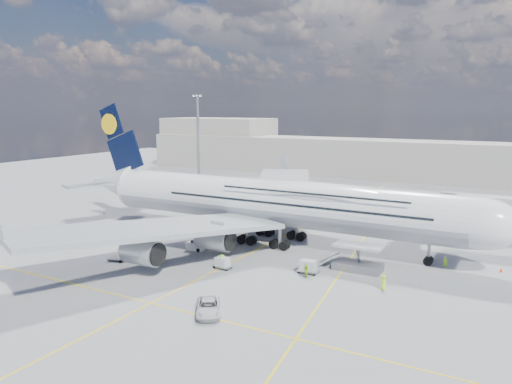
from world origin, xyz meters
The scene contains 31 objects.
ground centered at (0.00, 0.00, 0.00)m, with size 300.00×300.00×0.00m, color gray.
taxi_line_main centered at (0.00, 0.00, 0.01)m, with size 0.25×220.00×0.01m, color yellow.
taxi_line_cross centered at (0.00, -20.00, 0.01)m, with size 120.00×0.25×0.01m, color yellow.
taxi_line_diag centered at (14.00, 10.00, 0.01)m, with size 0.25×100.00×0.01m, color yellow.
airliner centered at (0.26, 10.00, 6.87)m, with size 77.26×79.15×23.71m.
jet_bridge centered at (29.81, 20.94, 6.85)m, with size 18.80×12.10×8.50m.
cargo_loader centered at (16.82, 2.89, 1.25)m, with size 8.53×3.20×3.67m.
light_mast centered at (-40.00, 45.00, 13.21)m, with size 3.00×0.70×25.50m.
terminal centered at (0.00, 95.00, 6.00)m, with size 180.00×16.00×12.00m, color #B2AD9E.
hangar centered at (-70.00, 100.00, 9.00)m, with size 40.00×22.00×18.00m, color #B2AD9E.
dolly_row_a centered at (-15.62, -3.01, 0.89)m, with size 2.84×1.88×1.66m.
dolly_row_b centered at (-15.04, -10.02, 0.31)m, with size 3.04×2.28×0.40m.
dolly_row_c centered at (-17.46, -0.40, 0.31)m, with size 3.00×2.02×0.40m.
dolly_back centered at (-17.17, -1.49, 0.37)m, with size 3.66×2.94×0.47m.
dolly_nose_far centered at (11.52, -1.56, 0.97)m, with size 2.95×1.71×1.81m.
dolly_nose_near centered at (0.33, -5.58, 0.88)m, with size 2.73×1.67×1.64m.
baggage_tug centered at (-8.25, -0.20, 0.75)m, with size 2.80×1.46×1.70m.
catering_truck_inner centered at (-6.13, 28.20, 1.86)m, with size 6.92×3.53×3.95m.
catering_truck_outer centered at (-12.19, 46.02, 1.66)m, with size 6.46×4.32×3.56m.
service_van centered at (7.49, -19.33, 0.77)m, with size 2.57×5.56×1.55m, color silver.
crew_nose centered at (27.30, 9.95, 0.79)m, with size 0.58×0.38×1.58m, color #9FF319.
crew_loader centered at (11.96, -3.41, 0.92)m, with size 0.90×0.70×1.85m, color #A6EA18.
crew_wing centered at (-15.23, -6.95, 0.99)m, with size 1.15×0.48×1.97m, color #A1E718.
crew_van centered at (22.02, -2.70, 0.96)m, with size 0.94×0.61×1.93m, color #CFFD1A.
crew_tug centered at (0.09, -5.19, 0.95)m, with size 1.23×0.71×1.90m, color #B0FD1A.
cone_nose centered at (34.25, 11.76, 0.29)m, with size 0.47×0.47×0.60m.
cone_wing_left_inner centered at (-10.20, 23.85, 0.23)m, with size 0.38×0.38×0.49m.
cone_wing_left_outer centered at (-9.84, 32.72, 0.28)m, with size 0.46×0.46×0.59m.
cone_wing_right_inner centered at (-9.58, -7.71, 0.29)m, with size 0.48×0.48×0.61m.
cone_wing_right_outer centered at (-11.79, -7.24, 0.25)m, with size 0.41×0.41×0.52m.
cone_tail centered at (-41.19, 12.58, 0.23)m, with size 0.38×0.38×0.48m.
Camera 1 is at (36.96, -61.32, 22.14)m, focal length 35.00 mm.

